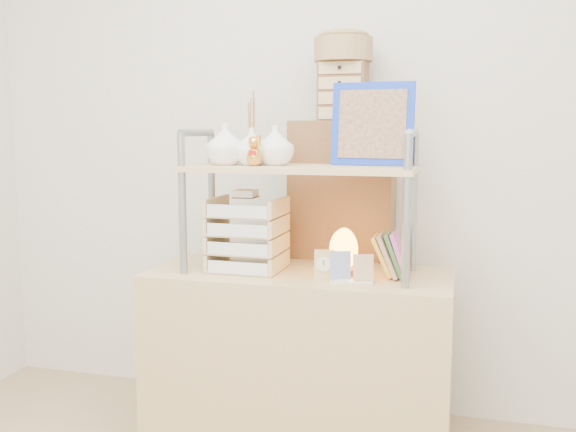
{
  "coord_description": "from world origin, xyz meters",
  "views": [
    {
      "loc": [
        0.62,
        -1.22,
        1.32
      ],
      "look_at": [
        -0.05,
        1.2,
        0.97
      ],
      "focal_mm": 40.0,
      "sensor_mm": 36.0,
      "label": 1
    }
  ],
  "objects_px": {
    "desk": "(299,362)",
    "salt_lamp": "(344,250)",
    "cabinet": "(342,272)",
    "letter_tray": "(246,238)"
  },
  "relations": [
    {
      "from": "desk",
      "to": "salt_lamp",
      "type": "distance_m",
      "value": 0.5
    },
    {
      "from": "desk",
      "to": "letter_tray",
      "type": "relative_size",
      "value": 3.68
    },
    {
      "from": "cabinet",
      "to": "salt_lamp",
      "type": "bearing_deg",
      "value": -79.13
    },
    {
      "from": "desk",
      "to": "cabinet",
      "type": "bearing_deg",
      "value": 74.45
    },
    {
      "from": "desk",
      "to": "salt_lamp",
      "type": "bearing_deg",
      "value": 5.35
    },
    {
      "from": "letter_tray",
      "to": "cabinet",
      "type": "bearing_deg",
      "value": 51.29
    },
    {
      "from": "cabinet",
      "to": "salt_lamp",
      "type": "xyz_separation_m",
      "value": [
        0.07,
        -0.35,
        0.17
      ]
    },
    {
      "from": "cabinet",
      "to": "letter_tray",
      "type": "xyz_separation_m",
      "value": [
        -0.32,
        -0.39,
        0.21
      ]
    },
    {
      "from": "desk",
      "to": "cabinet",
      "type": "distance_m",
      "value": 0.49
    },
    {
      "from": "cabinet",
      "to": "letter_tray",
      "type": "bearing_deg",
      "value": -129.38
    }
  ]
}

